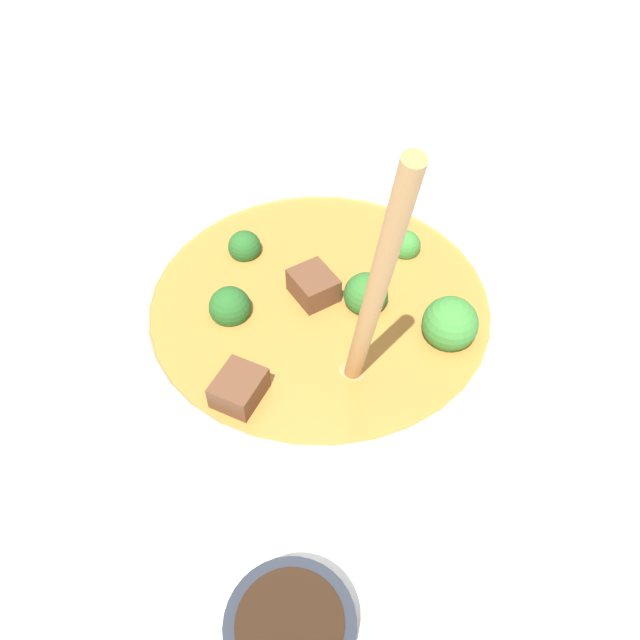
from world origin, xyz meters
TOP-DOWN VIEW (x-y plane):
  - ground_plane at (0.00, 0.00)m, footprint 4.00×4.00m
  - stew_bowl at (-0.00, 0.00)m, footprint 0.30×0.30m
  - condiment_bowl at (-0.13, 0.18)m, footprint 0.08×0.08m
  - empty_plate at (0.13, -0.26)m, footprint 0.22×0.22m

SIDE VIEW (x-z plane):
  - ground_plane at x=0.00m, z-range 0.00..0.00m
  - empty_plate at x=0.13m, z-range 0.00..0.02m
  - condiment_bowl at x=-0.13m, z-range 0.00..0.04m
  - stew_bowl at x=0.00m, z-range -0.10..0.19m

